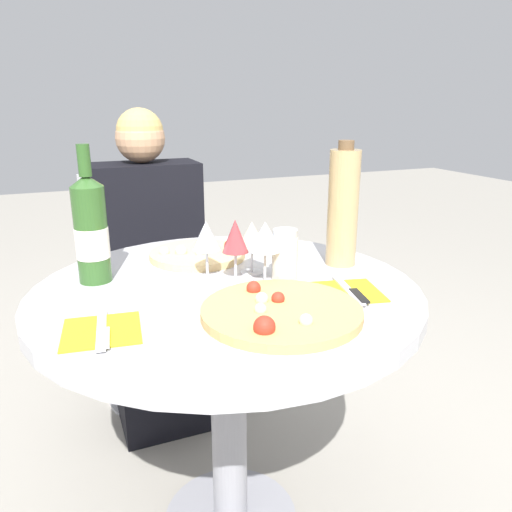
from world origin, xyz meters
TOP-DOWN VIEW (x-y plane):
  - dining_table at (0.00, 0.00)m, footprint 0.94×0.94m
  - chair_behind_diner at (-0.06, 0.81)m, footprint 0.43×0.43m
  - seated_diner at (-0.06, 0.66)m, footprint 0.39×0.42m
  - pizza_large at (0.05, -0.21)m, footprint 0.34×0.34m
  - pizza_small_far at (0.00, 0.25)m, footprint 0.27×0.27m
  - wine_bottle at (-0.29, 0.16)m, footprint 0.08×0.08m
  - tall_carafe at (0.35, 0.05)m, footprint 0.08×0.08m
  - sugar_shaker at (0.15, -0.03)m, footprint 0.06×0.06m
  - wine_glass_front_right at (0.10, -0.02)m, footprint 0.08×0.08m
  - wine_glass_center at (0.03, 0.03)m, footprint 0.07×0.07m
  - wine_glass_back_left at (-0.03, 0.07)m, footprint 0.07×0.07m
  - wine_glass_back_right at (0.10, 0.07)m, footprint 0.08×0.08m
  - place_setting_left at (-0.31, -0.15)m, footprint 0.17×0.19m
  - place_setting_right at (0.25, -0.15)m, footprint 0.18×0.19m

SIDE VIEW (x-z plane):
  - chair_behind_diner at x=-0.06m, z-range -0.02..0.87m
  - seated_diner at x=-0.06m, z-range -0.07..1.07m
  - dining_table at x=0.00m, z-range 0.24..0.96m
  - place_setting_left at x=-0.31m, z-range 0.72..0.74m
  - place_setting_right at x=0.25m, z-range 0.72..0.74m
  - pizza_large at x=0.05m, z-range 0.71..0.76m
  - pizza_small_far at x=0.00m, z-range 0.71..0.76m
  - sugar_shaker at x=0.15m, z-range 0.73..0.86m
  - wine_glass_back_right at x=0.10m, z-range 0.76..0.90m
  - wine_glass_back_left at x=-0.03m, z-range 0.76..0.91m
  - wine_glass_center at x=0.03m, z-range 0.76..0.92m
  - wine_glass_front_right at x=0.10m, z-range 0.77..0.92m
  - wine_bottle at x=-0.29m, z-range 0.69..1.03m
  - tall_carafe at x=0.35m, z-range 0.72..1.05m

